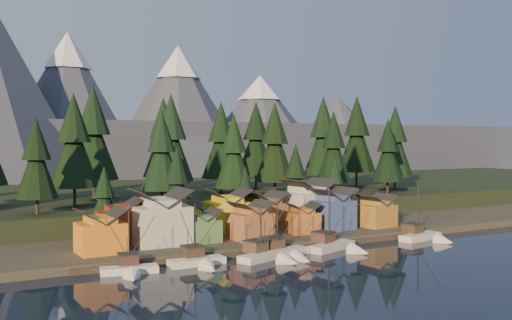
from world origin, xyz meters
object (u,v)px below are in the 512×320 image
boat_2 (269,248)px  house_front_0 (100,230)px  boat_6 (425,230)px  boat_3 (284,245)px  house_back_0 (119,220)px  boat_4 (338,239)px  house_back_1 (181,217)px  house_front_1 (160,215)px  boat_0 (130,262)px  boat_1 (199,253)px

boat_2 → house_front_0: 30.13m
boat_2 → boat_6: size_ratio=0.99×
boat_3 → house_back_0: bearing=132.1°
boat_2 → boat_4: size_ratio=0.97×
boat_4 → house_back_1: (-24.27, 20.63, 3.33)m
boat_2 → house_front_1: bearing=110.5°
house_back_0 → house_front_1: bearing=-33.3°
boat_0 → boat_6: boat_6 is taller
boat_6 → house_back_1: size_ratio=1.53×
boat_1 → house_front_1: size_ratio=1.11×
boat_2 → house_front_1: house_front_1 is taller
boat_0 → house_back_0: bearing=89.9°
house_back_0 → boat_4: bearing=-24.2°
boat_4 → house_back_0: 42.80m
boat_1 → boat_3: bearing=-3.7°
boat_3 → house_front_1: (-18.13, 16.03, 4.84)m
house_back_0 → boat_3: bearing=-35.7°
boat_1 → boat_6: 52.39m
boat_2 → boat_6: (39.66, 1.40, 0.01)m
boat_3 → house_back_1: bearing=112.0°
boat_3 → boat_6: 35.85m
boat_0 → house_back_1: size_ratio=1.35×
house_back_0 → house_back_1: size_ratio=1.05×
house_front_0 → house_back_1: (18.50, 8.10, 0.02)m
boat_0 → house_front_1: house_front_1 is taller
boat_0 → house_back_0: (3.90, 20.70, 3.92)m
boat_6 → boat_2: bearing=171.4°
boat_1 → boat_4: bearing=-1.6°
boat_2 → house_front_0: bearing=132.6°
boat_1 → house_front_0: bearing=137.5°
boat_2 → boat_4: bearing=-14.6°
boat_6 → house_back_0: 64.19m
boat_6 → house_back_0: boat_6 is taller
boat_2 → house_front_1: 22.73m
house_front_0 → boat_1: bearing=-43.8°
house_front_1 → house_back_1: (6.32, 5.06, -1.41)m
boat_2 → house_back_0: 30.77m
boat_3 → house_back_1: 24.42m
house_back_1 → boat_4: bearing=-30.5°
boat_2 → house_front_1: size_ratio=1.18×
boat_4 → boat_1: bearing=160.3°
boat_2 → boat_0: bearing=156.8°
house_back_0 → boat_2: bearing=-41.7°
boat_1 → boat_2: boat_2 is taller
boat_1 → boat_2: size_ratio=0.94×
boat_3 → house_back_1: size_ratio=1.61×
boat_1 → house_back_1: size_ratio=1.43×
boat_3 → house_back_0: (-24.76, 21.26, 3.81)m
boat_2 → boat_6: 39.68m
boat_0 → boat_4: bearing=10.5°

